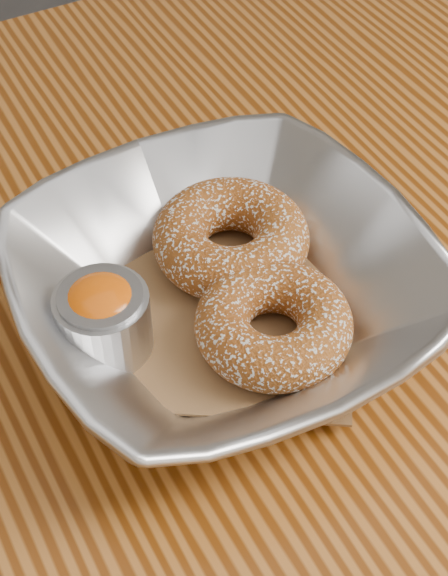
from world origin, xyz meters
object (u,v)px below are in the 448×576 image
serving_bowl (224,290)px  donut_back (231,238)px  donut_front (274,324)px  table (346,390)px  ramekin (103,318)px

serving_bowl → donut_back: 0.04m
donut_back → donut_front: donut_back is taller
table → donut_front: (-0.07, -0.01, 0.12)m
table → donut_back: 0.15m
serving_bowl → donut_front: (0.01, -0.03, -0.00)m
donut_back → ramekin: size_ratio=1.81×
table → donut_front: donut_front is taller
donut_back → ramekin: ramekin is taller
table → donut_back: size_ratio=12.76×
serving_bowl → donut_back: (0.02, 0.04, -0.00)m
ramekin → table: bearing=-11.0°
donut_front → donut_back: bearing=80.9°
serving_bowl → donut_front: bearing=-68.0°
table → serving_bowl: serving_bowl is taller
table → serving_bowl: bearing=166.7°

